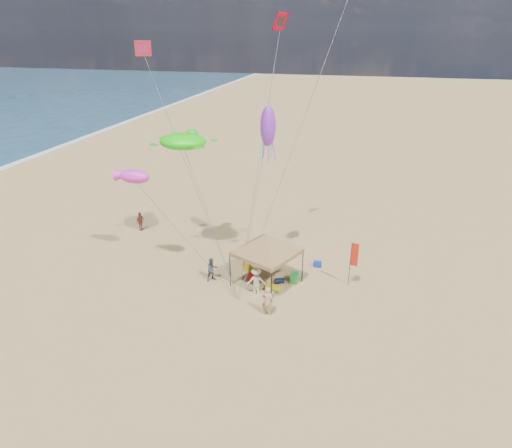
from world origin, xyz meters
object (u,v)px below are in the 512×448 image
object	(u,v)px
canopy_tent	(267,236)
person_near_b	(212,269)
beach_cart	(273,288)
person_near_a	(267,301)
chair_yellow	(247,266)
person_near_c	(256,281)
feather_flag	(353,257)
cooler_blue	(317,264)
cooler_red	(252,277)
person_far_a	(140,221)
chair_green	(294,277)

from	to	relation	value
canopy_tent	person_near_b	size ratio (longest dim) A/B	3.68
beach_cart	person_near_a	world-z (taller)	person_near_a
chair_yellow	person_near_c	world-z (taller)	person_near_c
canopy_tent	feather_flag	size ratio (longest dim) A/B	1.95
cooler_blue	beach_cart	world-z (taller)	cooler_blue
feather_flag	chair_yellow	size ratio (longest dim) A/B	4.40
canopy_tent	beach_cart	size ratio (longest dim) A/B	6.67
cooler_red	cooler_blue	bearing A→B (deg)	35.63
person_near_b	person_far_a	xyz separation A→B (m)	(-8.26, 5.93, -0.01)
person_near_c	chair_green	bearing A→B (deg)	-152.76
feather_flag	person_near_c	world-z (taller)	feather_flag
feather_flag	chair_green	world-z (taller)	feather_flag
cooler_red	person_near_c	distance (m)	1.79
beach_cart	chair_green	bearing A→B (deg)	48.99
feather_flag	person_near_a	size ratio (longest dim) A/B	1.68
chair_green	chair_yellow	xyz separation A→B (m)	(-3.38, 0.73, 0.00)
cooler_blue	person_near_a	distance (m)	6.67
feather_flag	person_near_c	size ratio (longest dim) A/B	1.70
person_far_a	chair_yellow	bearing A→B (deg)	-102.31
person_near_a	person_near_c	bearing A→B (deg)	-61.28
person_near_b	person_near_c	distance (m)	3.24
cooler_red	person_near_b	bearing A→B (deg)	-164.04
cooler_blue	chair_green	world-z (taller)	chair_green
chair_yellow	person_near_b	size ratio (longest dim) A/B	0.43
cooler_blue	cooler_red	bearing A→B (deg)	-144.37
cooler_red	chair_green	distance (m)	2.75
chair_green	person_near_a	bearing A→B (deg)	-103.29
canopy_tent	cooler_red	world-z (taller)	canopy_tent
person_near_a	chair_yellow	bearing A→B (deg)	-63.28
chair_green	person_near_c	bearing A→B (deg)	-137.58
cooler_blue	canopy_tent	bearing A→B (deg)	-133.52
beach_cart	person_near_b	distance (m)	4.13
person_near_a	canopy_tent	bearing A→B (deg)	-77.64
cooler_red	person_near_b	world-z (taller)	person_near_b
feather_flag	person_near_b	world-z (taller)	feather_flag
beach_cart	person_far_a	bearing A→B (deg)	153.61
canopy_tent	person_near_b	world-z (taller)	canopy_tent
beach_cart	person_near_a	distance (m)	2.67
chair_green	cooler_blue	bearing A→B (deg)	63.65
cooler_blue	person_near_c	size ratio (longest dim) A/B	0.30
person_near_c	cooler_blue	bearing A→B (deg)	-142.33
person_near_b	person_far_a	distance (m)	10.17
feather_flag	cooler_blue	xyz separation A→B (m)	(-2.37, 1.95, -1.87)
feather_flag	person_near_b	bearing A→B (deg)	-169.84
cooler_blue	chair_yellow	xyz separation A→B (m)	(-4.58, -1.69, 0.16)
feather_flag	person_near_b	distance (m)	9.00
feather_flag	cooler_red	size ratio (longest dim) A/B	5.71
cooler_red	cooler_blue	xyz separation A→B (m)	(3.91, 2.81, 0.00)
cooler_red	cooler_blue	distance (m)	4.82
chair_green	person_far_a	world-z (taller)	person_far_a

